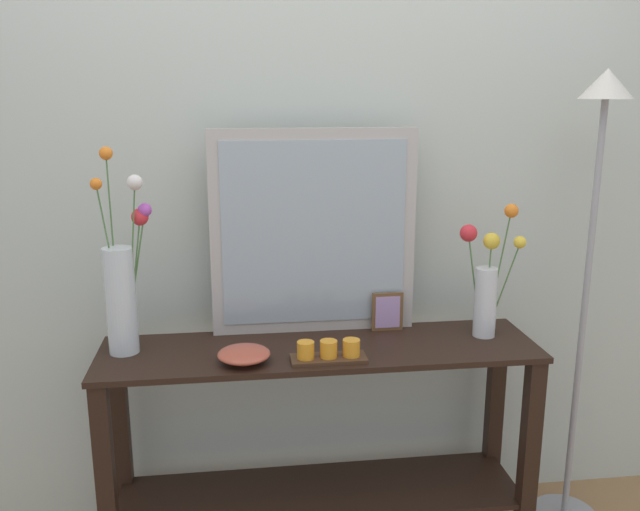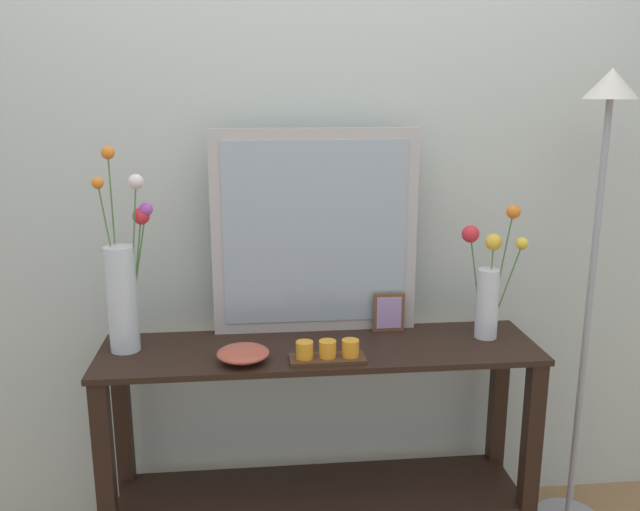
{
  "view_description": "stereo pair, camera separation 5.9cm",
  "coord_description": "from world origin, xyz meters",
  "px_view_note": "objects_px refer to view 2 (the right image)",
  "views": [
    {
      "loc": [
        -0.28,
        -2.11,
        1.62
      ],
      "look_at": [
        0.0,
        0.0,
        1.1
      ],
      "focal_mm": 37.57,
      "sensor_mm": 36.0,
      "label": 1
    },
    {
      "loc": [
        -0.22,
        -2.11,
        1.62
      ],
      "look_at": [
        0.0,
        0.0,
        1.1
      ],
      "focal_mm": 37.57,
      "sensor_mm": 36.0,
      "label": 2
    }
  ],
  "objects_px": {
    "console_table": "(320,426)",
    "tall_vase_left": "(123,286)",
    "mirror_leaning": "(316,233)",
    "vase_right": "(489,284)",
    "candle_tray": "(328,352)",
    "decorative_bowl": "(243,353)",
    "picture_frame_small": "(389,312)",
    "floor_lamp": "(597,232)"
  },
  "relations": [
    {
      "from": "console_table",
      "to": "tall_vase_left",
      "type": "xyz_separation_m",
      "value": [
        -0.64,
        0.04,
        0.52
      ]
    },
    {
      "from": "picture_frame_small",
      "to": "decorative_bowl",
      "type": "relative_size",
      "value": 0.83
    },
    {
      "from": "picture_frame_small",
      "to": "console_table",
      "type": "bearing_deg",
      "value": -153.51
    },
    {
      "from": "picture_frame_small",
      "to": "decorative_bowl",
      "type": "height_order",
      "value": "picture_frame_small"
    },
    {
      "from": "picture_frame_small",
      "to": "decorative_bowl",
      "type": "bearing_deg",
      "value": -156.15
    },
    {
      "from": "candle_tray",
      "to": "mirror_leaning",
      "type": "bearing_deg",
      "value": 92.18
    },
    {
      "from": "vase_right",
      "to": "picture_frame_small",
      "type": "distance_m",
      "value": 0.36
    },
    {
      "from": "vase_right",
      "to": "candle_tray",
      "type": "xyz_separation_m",
      "value": [
        -0.58,
        -0.15,
        -0.16
      ]
    },
    {
      "from": "tall_vase_left",
      "to": "vase_right",
      "type": "bearing_deg",
      "value": -0.35
    },
    {
      "from": "picture_frame_small",
      "to": "candle_tray",
      "type": "bearing_deg",
      "value": -135.0
    },
    {
      "from": "picture_frame_small",
      "to": "tall_vase_left",
      "type": "bearing_deg",
      "value": -174.39
    },
    {
      "from": "decorative_bowl",
      "to": "floor_lamp",
      "type": "height_order",
      "value": "floor_lamp"
    },
    {
      "from": "vase_right",
      "to": "mirror_leaning",
      "type": "bearing_deg",
      "value": 167.51
    },
    {
      "from": "mirror_leaning",
      "to": "candle_tray",
      "type": "height_order",
      "value": "mirror_leaning"
    },
    {
      "from": "tall_vase_left",
      "to": "picture_frame_small",
      "type": "relative_size",
      "value": 4.78
    },
    {
      "from": "floor_lamp",
      "to": "decorative_bowl",
      "type": "bearing_deg",
      "value": -173.15
    },
    {
      "from": "tall_vase_left",
      "to": "mirror_leaning",
      "type": "bearing_deg",
      "value": 10.79
    },
    {
      "from": "decorative_bowl",
      "to": "vase_right",
      "type": "bearing_deg",
      "value": 8.93
    },
    {
      "from": "mirror_leaning",
      "to": "tall_vase_left",
      "type": "distance_m",
      "value": 0.67
    },
    {
      "from": "console_table",
      "to": "candle_tray",
      "type": "relative_size",
      "value": 6.07
    },
    {
      "from": "picture_frame_small",
      "to": "floor_lamp",
      "type": "bearing_deg",
      "value": -6.61
    },
    {
      "from": "vase_right",
      "to": "candle_tray",
      "type": "height_order",
      "value": "vase_right"
    },
    {
      "from": "mirror_leaning",
      "to": "floor_lamp",
      "type": "distance_m",
      "value": 0.98
    },
    {
      "from": "vase_right",
      "to": "decorative_bowl",
      "type": "bearing_deg",
      "value": -171.07
    },
    {
      "from": "console_table",
      "to": "tall_vase_left",
      "type": "height_order",
      "value": "tall_vase_left"
    },
    {
      "from": "tall_vase_left",
      "to": "decorative_bowl",
      "type": "distance_m",
      "value": 0.45
    },
    {
      "from": "decorative_bowl",
      "to": "tall_vase_left",
      "type": "bearing_deg",
      "value": 159.93
    },
    {
      "from": "decorative_bowl",
      "to": "floor_lamp",
      "type": "xyz_separation_m",
      "value": [
        1.23,
        0.15,
        0.34
      ]
    },
    {
      "from": "console_table",
      "to": "candle_tray",
      "type": "bearing_deg",
      "value": -84.16
    },
    {
      "from": "vase_right",
      "to": "floor_lamp",
      "type": "height_order",
      "value": "floor_lamp"
    },
    {
      "from": "console_table",
      "to": "tall_vase_left",
      "type": "distance_m",
      "value": 0.83
    },
    {
      "from": "console_table",
      "to": "mirror_leaning",
      "type": "bearing_deg",
      "value": 89.52
    },
    {
      "from": "floor_lamp",
      "to": "mirror_leaning",
      "type": "bearing_deg",
      "value": 173.17
    },
    {
      "from": "tall_vase_left",
      "to": "picture_frame_small",
      "type": "xyz_separation_m",
      "value": [
        0.91,
        0.09,
        -0.15
      ]
    },
    {
      "from": "mirror_leaning",
      "to": "tall_vase_left",
      "type": "relative_size",
      "value": 1.07
    },
    {
      "from": "console_table",
      "to": "vase_right",
      "type": "relative_size",
      "value": 3.1
    },
    {
      "from": "candle_tray",
      "to": "picture_frame_small",
      "type": "xyz_separation_m",
      "value": [
        0.25,
        0.25,
        0.04
      ]
    },
    {
      "from": "vase_right",
      "to": "decorative_bowl",
      "type": "distance_m",
      "value": 0.87
    },
    {
      "from": "mirror_leaning",
      "to": "decorative_bowl",
      "type": "xyz_separation_m",
      "value": [
        -0.26,
        -0.26,
        -0.33
      ]
    },
    {
      "from": "console_table",
      "to": "vase_right",
      "type": "xyz_separation_m",
      "value": [
        0.59,
        0.03,
        0.49
      ]
    },
    {
      "from": "mirror_leaning",
      "to": "decorative_bowl",
      "type": "height_order",
      "value": "mirror_leaning"
    },
    {
      "from": "console_table",
      "to": "tall_vase_left",
      "type": "bearing_deg",
      "value": 176.3
    }
  ]
}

